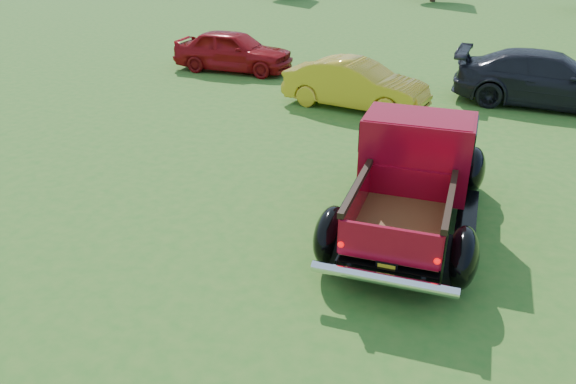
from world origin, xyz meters
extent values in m
plane|color=#2E651D|center=(0.00, 0.00, 0.00)|extent=(120.00, 120.00, 0.00)
cylinder|color=black|center=(0.40, -0.26, 0.39)|extent=(0.28, 0.80, 0.79)
cylinder|color=black|center=(2.07, -0.17, 0.39)|extent=(0.28, 0.80, 0.79)
cylinder|color=black|center=(0.24, 2.89, 0.39)|extent=(0.28, 0.80, 0.79)
cylinder|color=black|center=(1.91, 2.97, 0.39)|extent=(0.28, 0.80, 0.79)
cube|color=black|center=(1.15, 1.41, 0.44)|extent=(1.61, 4.69, 0.20)
cube|color=maroon|center=(1.07, 3.03, 0.85)|extent=(1.75, 1.56, 0.61)
cube|color=silver|center=(1.03, 3.79, 0.84)|extent=(1.58, 0.14, 0.49)
cube|color=maroon|center=(1.13, 1.75, 1.18)|extent=(1.81, 1.22, 1.28)
cube|color=black|center=(1.13, 1.75, 1.53)|extent=(1.84, 1.12, 0.49)
cube|color=maroon|center=(1.13, 1.75, 1.79)|extent=(1.72, 1.12, 0.08)
cube|color=brown|center=(1.21, 0.18, 0.61)|extent=(1.43, 2.03, 0.05)
cube|color=maroon|center=(0.55, 0.15, 0.87)|extent=(0.15, 1.97, 0.51)
cube|color=maroon|center=(1.88, 0.21, 0.87)|extent=(0.15, 1.97, 0.51)
cube|color=maroon|center=(1.16, 1.16, 0.87)|extent=(1.33, 0.12, 0.51)
cube|color=maroon|center=(1.26, -0.81, 0.87)|extent=(1.33, 0.13, 0.51)
cube|color=black|center=(0.55, 0.15, 1.17)|extent=(0.19, 1.97, 0.09)
cube|color=black|center=(1.88, 0.21, 1.17)|extent=(0.19, 1.97, 0.09)
ellipsoid|color=black|center=(0.30, -0.26, 0.51)|extent=(0.50, 1.07, 0.87)
ellipsoid|color=black|center=(2.17, -0.17, 0.51)|extent=(0.50, 1.07, 0.87)
ellipsoid|color=black|center=(0.14, 2.89, 0.51)|extent=(0.50, 1.07, 0.87)
ellipsoid|color=black|center=(2.01, 2.98, 0.51)|extent=(0.50, 1.07, 0.87)
cube|color=black|center=(0.22, 1.31, 0.33)|extent=(0.42, 2.08, 0.06)
cube|color=black|center=(2.09, 1.41, 0.33)|extent=(0.42, 2.08, 0.06)
cylinder|color=silver|center=(1.27, -1.05, 0.49)|extent=(1.93, 0.25, 0.16)
cube|color=black|center=(1.26, -0.84, 0.54)|extent=(0.30, 0.03, 0.15)
cube|color=gold|center=(1.26, -0.85, 0.54)|extent=(0.24, 0.02, 0.10)
sphere|color=#CC0505|center=(0.63, -0.87, 0.77)|extent=(0.09, 0.09, 0.09)
sphere|color=#CC0505|center=(1.89, -0.80, 0.77)|extent=(0.09, 0.09, 0.09)
imported|color=#9C0E11|center=(-6.50, 10.03, 0.69)|extent=(4.10, 1.77, 1.38)
imported|color=gold|center=(-1.50, 7.50, 0.65)|extent=(4.08, 1.89, 1.29)
imported|color=black|center=(3.36, 9.69, 0.73)|extent=(5.05, 2.11, 1.46)
camera|label=1|loc=(2.37, -7.11, 4.68)|focal=35.00mm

